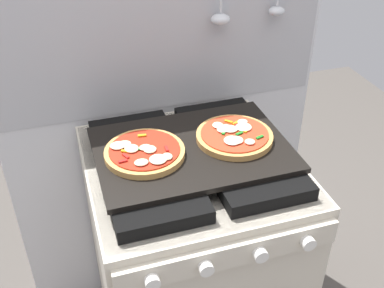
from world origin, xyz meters
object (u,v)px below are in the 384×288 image
(baking_tray, at_px, (192,149))
(pizza_right, at_px, (234,135))
(pizza_left, at_px, (144,152))
(stove, at_px, (192,261))

(baking_tray, relative_size, pizza_right, 2.45)
(pizza_left, bearing_deg, baking_tray, 1.13)
(baking_tray, xyz_separation_m, pizza_left, (-0.14, -0.00, 0.02))
(stove, distance_m, pizza_right, 0.49)
(pizza_left, distance_m, pizza_right, 0.26)
(stove, relative_size, pizza_left, 4.08)
(baking_tray, bearing_deg, pizza_right, 1.45)
(stove, distance_m, pizza_left, 0.50)
(stove, distance_m, baking_tray, 0.46)
(baking_tray, height_order, pizza_left, pizza_left)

